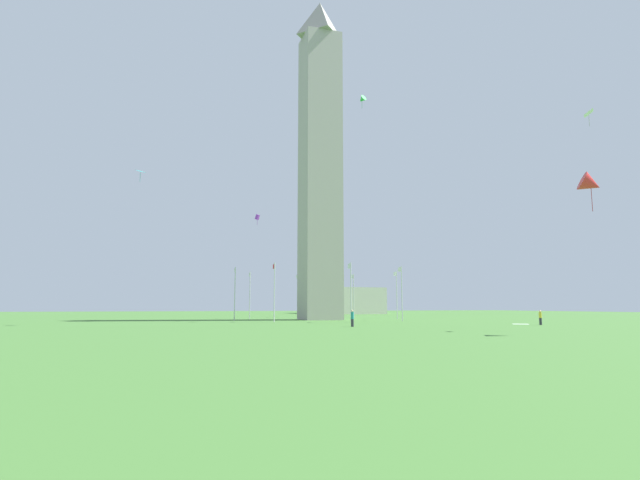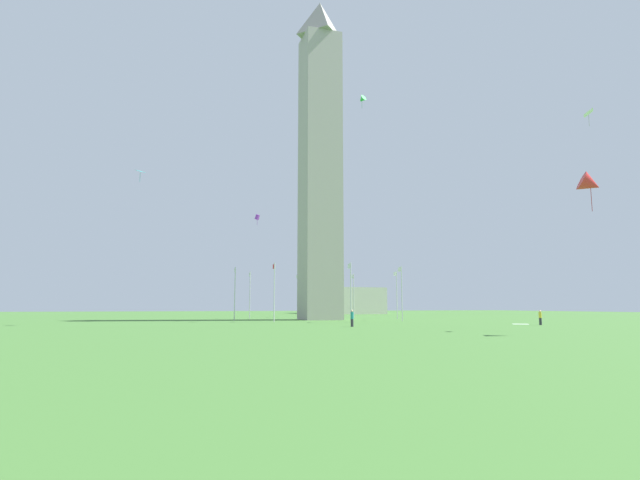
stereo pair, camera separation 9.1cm
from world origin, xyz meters
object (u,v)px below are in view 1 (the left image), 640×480
object	(u,v)px
flagpole_ne	(250,293)
flagpole_w	(397,292)
flagpole_se	(274,289)
kite_green_delta	(362,100)
flagpole_s	(351,289)
flagpole_nw	(354,294)
flagpole_e	(235,291)
picnic_blanket_near_first_person	(521,324)
obelisk_monument	(320,154)
flagpole_sw	(402,291)
kite_cyan_diamond	(140,172)
flagpole_n	(298,294)
kite_white_diamond	(589,114)
kite_purple_box	(257,217)
person_yellow_shirt	(540,318)
kite_red_delta	(591,184)
person_teal_shirt	(352,318)
distant_building	(340,301)

from	to	relation	value
flagpole_ne	flagpole_w	xyz separation A→B (m)	(-9.40, -22.69, 0.00)
flagpole_se	kite_green_delta	world-z (taller)	kite_green_delta
flagpole_s	flagpole_nw	xyz separation A→B (m)	(22.69, -9.40, 0.00)
flagpole_e	picnic_blanket_near_first_person	xyz separation A→B (m)	(-24.99, -30.30, -4.32)
obelisk_monument	flagpole_se	xyz separation A→B (m)	(-9.34, 9.40, -22.18)
flagpole_sw	kite_cyan_diamond	size ratio (longest dim) A/B	5.49
flagpole_n	kite_cyan_diamond	xyz separation A→B (m)	(-26.57, 26.70, 13.65)
kite_white_diamond	kite_green_delta	xyz separation A→B (m)	(30.83, 10.02, 12.61)
kite_purple_box	picnic_blanket_near_first_person	world-z (taller)	kite_purple_box
person_yellow_shirt	picnic_blanket_near_first_person	bearing A→B (deg)	-40.57
flagpole_nw	person_yellow_shirt	size ratio (longest dim) A/B	4.71
kite_white_diamond	kite_purple_box	size ratio (longest dim) A/B	1.01
flagpole_ne	kite_green_delta	xyz separation A→B (m)	(-18.40, -13.10, 28.36)
kite_green_delta	flagpole_w	bearing A→B (deg)	-46.81
flagpole_ne	flagpole_e	world-z (taller)	same
flagpole_sw	kite_red_delta	bearing A→B (deg)	177.61
flagpole_s	kite_cyan_diamond	size ratio (longest dim) A/B	5.49
flagpole_n	person_teal_shirt	size ratio (longest dim) A/B	4.49
flagpole_e	distant_building	xyz separation A→B (m)	(57.12, -37.47, -0.90)
kite_green_delta	kite_purple_box	size ratio (longest dim) A/B	1.29
obelisk_monument	flagpole_sw	xyz separation A→B (m)	(-9.34, -9.40, -22.18)
obelisk_monument	kite_green_delta	bearing A→B (deg)	-157.52
flagpole_sw	flagpole_e	bearing A→B (deg)	67.50
flagpole_ne	picnic_blanket_near_first_person	distance (m)	43.57
flagpole_se	kite_white_diamond	xyz separation A→B (m)	(-30.43, -23.12, 15.75)
person_teal_shirt	picnic_blanket_near_first_person	world-z (taller)	person_teal_shirt
flagpole_sw	flagpole_n	bearing A→B (deg)	22.50
flagpole_se	picnic_blanket_near_first_person	distance (m)	30.97
obelisk_monument	flagpole_s	xyz separation A→B (m)	(-13.23, 0.00, -22.18)
flagpole_w	obelisk_monument	bearing A→B (deg)	90.26
flagpole_w	flagpole_se	bearing A→B (deg)	112.50
flagpole_nw	kite_red_delta	world-z (taller)	kite_red_delta
kite_cyan_diamond	distant_building	bearing A→B (deg)	-35.86
flagpole_ne	flagpole_sw	size ratio (longest dim) A/B	1.00
flagpole_sw	distant_building	bearing A→B (deg)	-12.53
flagpole_se	kite_red_delta	size ratio (longest dim) A/B	2.46
flagpole_ne	person_yellow_shirt	bearing A→B (deg)	-144.33
flagpole_n	kite_green_delta	bearing A→B (deg)	-170.57
flagpole_w	kite_purple_box	world-z (taller)	kite_purple_box
flagpole_se	flagpole_s	distance (m)	10.17
flagpole_s	person_teal_shirt	xyz separation A→B (m)	(-12.54, 4.75, -3.45)
flagpole_se	kite_cyan_diamond	bearing A→B (deg)	102.64
flagpole_e	kite_red_delta	size ratio (longest dim) A/B	2.46
obelisk_monument	flagpole_se	size ratio (longest dim) A/B	6.73
person_yellow_shirt	distant_building	world-z (taller)	distant_building
flagpole_sw	kite_cyan_diamond	xyz separation A→B (m)	(-3.88, 36.10, 13.65)
flagpole_ne	flagpole_sw	xyz separation A→B (m)	(-18.80, -18.80, 0.00)
flagpole_s	person_yellow_shirt	distance (m)	22.95
flagpole_se	person_teal_shirt	bearing A→B (deg)	-164.20
kite_white_diamond	picnic_blanket_near_first_person	distance (m)	25.17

